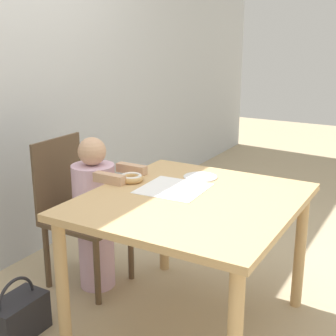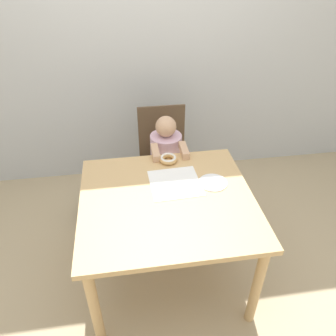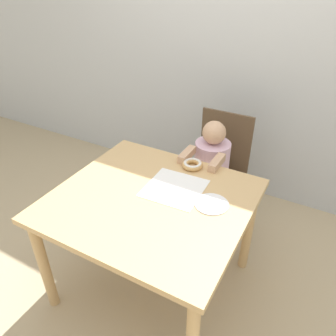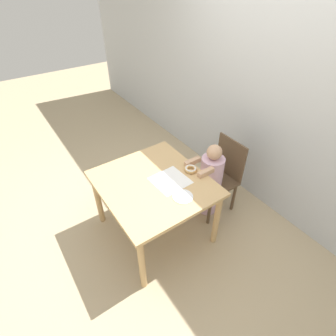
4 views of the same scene
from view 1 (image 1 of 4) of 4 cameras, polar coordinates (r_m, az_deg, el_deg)
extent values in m
plane|color=tan|center=(2.58, 2.65, -18.60)|extent=(12.00, 12.00, 0.00)
cube|color=tan|center=(2.26, 2.88, -4.03)|extent=(1.05, 0.97, 0.03)
cylinder|color=tan|center=(2.67, 15.79, -9.61)|extent=(0.06, 0.06, 0.67)
cylinder|color=tan|center=(2.29, -12.75, -13.99)|extent=(0.06, 0.06, 0.67)
cylinder|color=tan|center=(2.96, -0.46, -6.34)|extent=(0.06, 0.06, 0.67)
cube|color=brown|center=(2.81, -9.74, -6.31)|extent=(0.40, 0.44, 0.03)
cube|color=brown|center=(2.86, -13.24, -0.93)|extent=(0.40, 0.02, 0.46)
cylinder|color=brown|center=(2.68, -8.63, -12.44)|extent=(0.04, 0.04, 0.40)
cylinder|color=brown|center=(2.91, -4.56, -9.83)|extent=(0.04, 0.04, 0.40)
cylinder|color=brown|center=(2.90, -14.54, -10.40)|extent=(0.04, 0.04, 0.40)
cylinder|color=brown|center=(3.12, -10.31, -8.19)|extent=(0.04, 0.04, 0.40)
cylinder|color=silver|center=(2.86, -8.68, -10.20)|extent=(0.21, 0.21, 0.42)
cylinder|color=silver|center=(2.71, -9.02, -3.04)|extent=(0.25, 0.25, 0.33)
sphere|color=tan|center=(2.64, -9.25, 2.02)|extent=(0.16, 0.16, 0.16)
cube|color=tan|center=(2.48, -7.18, -1.27)|extent=(0.05, 0.18, 0.05)
cube|color=tan|center=(2.64, -4.46, -0.09)|extent=(0.05, 0.18, 0.05)
torus|color=tan|center=(2.49, -4.49, -1.27)|extent=(0.13, 0.13, 0.03)
torus|color=white|center=(2.49, -4.49, -1.00)|extent=(0.11, 0.11, 0.02)
cube|color=white|center=(2.37, 0.67, -2.50)|extent=(0.33, 0.33, 0.00)
cube|color=#232328|center=(2.57, -17.80, -16.94)|extent=(0.29, 0.17, 0.20)
torus|color=#232328|center=(2.52, -18.00, -15.00)|extent=(0.23, 0.02, 0.23)
cylinder|color=white|center=(2.56, 3.96, -1.08)|extent=(0.18, 0.18, 0.01)
camera|label=2|loc=(1.84, 52.69, 27.59)|focal=35.00mm
camera|label=3|loc=(2.69, 37.51, 20.37)|focal=35.00mm
camera|label=4|loc=(3.59, 32.97, 28.04)|focal=28.00mm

